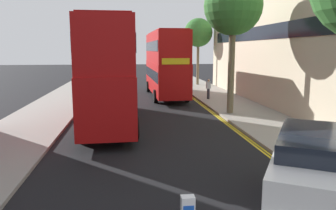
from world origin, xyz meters
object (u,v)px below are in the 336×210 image
(double_decker_bus_oncoming, at_px, (165,62))
(double_decker_bus_away, at_px, (109,70))
(taxi_minivan, at_px, (314,177))
(pedestrian_far, at_px, (208,89))

(double_decker_bus_oncoming, bearing_deg, double_decker_bus_away, -112.40)
(taxi_minivan, xyz_separation_m, pedestrian_far, (1.98, 18.78, -0.08))
(pedestrian_far, bearing_deg, taxi_minivan, -96.01)
(double_decker_bus_away, distance_m, pedestrian_far, 10.87)
(double_decker_bus_away, distance_m, double_decker_bus_oncoming, 11.26)
(double_decker_bus_oncoming, relative_size, pedestrian_far, 6.71)
(double_decker_bus_oncoming, xyz_separation_m, taxi_minivan, (1.22, -21.58, -1.96))
(double_decker_bus_oncoming, height_order, taxi_minivan, double_decker_bus_oncoming)
(double_decker_bus_oncoming, xyz_separation_m, pedestrian_far, (3.20, -2.80, -2.04))
(double_decker_bus_away, relative_size, pedestrian_far, 6.71)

